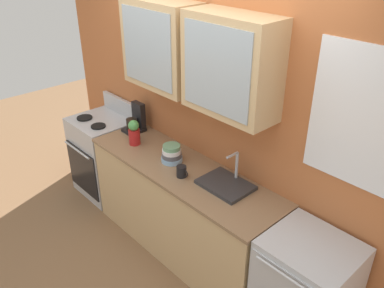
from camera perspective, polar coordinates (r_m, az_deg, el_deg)
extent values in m
plane|color=brown|center=(3.98, -1.34, -14.39)|extent=(10.00, 10.00, 0.00)
cube|color=#B76638|center=(3.45, 2.70, 4.46)|extent=(4.19, 0.10, 2.61)
cube|color=tan|center=(3.41, -4.31, 13.88)|extent=(0.72, 0.31, 0.72)
cube|color=#9EADB7|center=(3.32, -6.48, 13.37)|extent=(0.61, 0.01, 0.61)
cube|color=tan|center=(2.87, 5.58, 11.01)|extent=(0.72, 0.31, 0.72)
cube|color=#9EADB7|center=(2.76, 3.35, 10.39)|extent=(0.61, 0.01, 0.61)
cube|color=white|center=(2.56, 23.70, 2.95)|extent=(0.74, 0.01, 0.89)
cube|color=tan|center=(3.70, -1.41, -9.47)|extent=(1.95, 0.56, 0.86)
cube|color=#8C6B4C|center=(3.44, -1.50, -3.59)|extent=(1.97, 0.59, 0.03)
cube|color=silver|center=(4.60, -12.34, -1.68)|extent=(0.62, 0.56, 0.89)
cube|color=black|center=(4.53, -15.31, -3.66)|extent=(0.57, 0.01, 0.54)
cylinder|color=silver|center=(4.38, -16.08, -0.82)|extent=(0.50, 0.02, 0.02)
cube|color=silver|center=(4.48, -10.23, 5.39)|extent=(0.59, 0.04, 0.18)
cylinder|color=black|center=(4.46, -15.02, 3.62)|extent=(0.16, 0.16, 0.02)
cylinder|color=black|center=(4.24, -13.18, 2.49)|extent=(0.15, 0.15, 0.02)
cube|color=#2D2D30|center=(3.20, 4.78, -5.79)|extent=(0.41, 0.31, 0.03)
cylinder|color=silver|center=(3.21, 6.38, -3.01)|extent=(0.02, 0.02, 0.23)
cylinder|color=silver|center=(3.11, 5.76, -1.58)|extent=(0.02, 0.12, 0.02)
cylinder|color=#8CB7E0|center=(3.52, -2.88, -2.13)|extent=(0.19, 0.19, 0.04)
cylinder|color=#4C4C54|center=(3.50, -2.89, -1.62)|extent=(0.18, 0.18, 0.05)
cylinder|color=white|center=(3.48, -2.91, -1.08)|extent=(0.16, 0.16, 0.05)
cylinder|color=#669972|center=(3.47, -2.92, -0.54)|extent=(0.15, 0.15, 0.05)
cylinder|color=#B21E1E|center=(3.81, -8.18, 1.02)|extent=(0.11, 0.11, 0.15)
sphere|color=#4C994C|center=(3.76, -8.30, 2.62)|extent=(0.10, 0.10, 0.10)
cylinder|color=black|center=(3.29, -1.52, -3.91)|extent=(0.08, 0.08, 0.10)
torus|color=black|center=(3.26, -0.95, -4.18)|extent=(0.06, 0.01, 0.06)
cylinder|color=silver|center=(2.63, 13.05, -17.78)|extent=(0.44, 0.02, 0.02)
cube|color=black|center=(4.08, -8.24, 2.00)|extent=(0.17, 0.20, 0.03)
cylinder|color=black|center=(4.04, -8.54, 2.80)|extent=(0.11, 0.11, 0.11)
cube|color=black|center=(4.05, -7.58, 4.14)|extent=(0.15, 0.06, 0.26)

